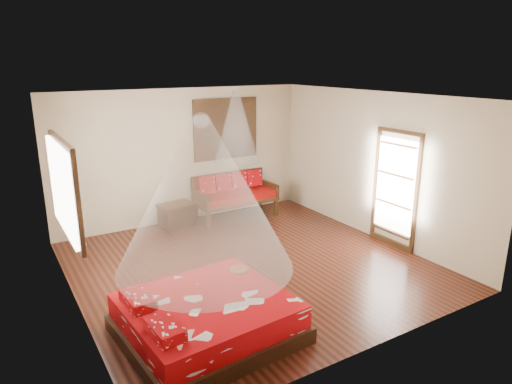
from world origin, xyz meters
The scene contains 10 objects.
room centered at (0.00, 0.00, 1.40)m, with size 5.54×5.54×2.84m.
bed centered at (-1.52, -1.50, 0.25)m, with size 2.13×1.96×0.63m.
daybed centered at (1.00, 2.38, 0.52)m, with size 1.77×0.79×0.94m.
storage_chest centered at (-0.33, 2.45, 0.24)m, with size 0.75×0.60×0.47m.
shutter_panel centered at (1.00, 2.72, 1.90)m, with size 1.52×0.06×1.32m.
window_left centered at (-2.71, 0.20, 1.70)m, with size 0.10×1.74×1.34m.
glazed_door centered at (2.72, -0.60, 1.07)m, with size 0.08×1.02×2.16m.
wine_tray centered at (-0.76, -0.99, 0.56)m, with size 0.26×0.26×0.21m.
mosquito_net_main centered at (-1.50, -1.50, 1.85)m, with size 2.10×2.10×1.80m, color white.
mosquito_net_daybed centered at (1.00, 2.25, 2.00)m, with size 0.94×0.94×1.50m, color white.
Camera 1 is at (-3.59, -6.10, 3.33)m, focal length 32.00 mm.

